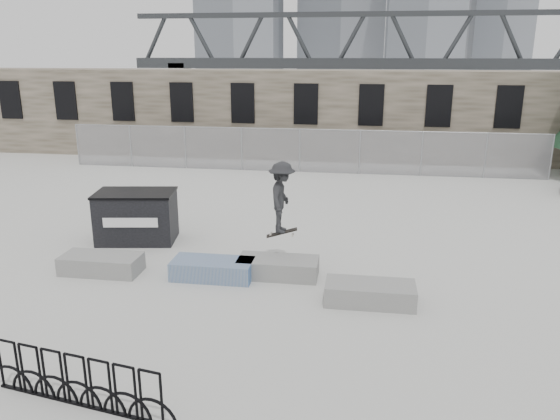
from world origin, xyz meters
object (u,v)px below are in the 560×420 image
Objects in this scene: planter_far_left at (101,263)px; planter_center_right at (278,267)px; skateboarder at (282,197)px; planter_offset at (370,292)px; dumpster at (136,216)px; bike_rack at (77,381)px; planter_center_left at (213,268)px.

planter_center_right is at bearing 5.73° from planter_far_left.
planter_offset is at bearing -125.77° from skateboarder.
skateboarder reaches higher than dumpster.
planter_offset is 6.40m from bike_rack.
dumpster is (-4.54, 2.01, 0.50)m from planter_center_right.
dumpster is at bearing 156.13° from planter_center_right.
dumpster is at bearing 91.38° from planter_far_left.
planter_center_right is at bearing 67.44° from bike_rack.
planter_center_right is 4.99m from dumpster.
planter_far_left is 1.00× the size of planter_offset.
bike_rack is at bearing -98.07° from planter_center_left.
planter_center_right is at bearing 177.39° from skateboarder.
dumpster reaches higher than planter_offset.
dumpster is 7.96m from bike_rack.
planter_offset is 0.81× the size of dumpster.
bike_rack reaches higher than planter_center_left.
planter_offset is at bearing 43.94° from bike_rack.
dumpster is (-2.95, 2.36, 0.50)m from planter_center_left.
dumpster reaches higher than bike_rack.
planter_center_left is 1.00× the size of planter_center_right.
planter_center_left is 0.81× the size of dumpster.
planter_center_left is 2.46m from skateboarder.
planter_center_left is 3.82m from dumpster.
planter_center_right is 1.02× the size of skateboarder.
planter_far_left is at bearing -174.27° from planter_center_right.
skateboarder is (2.36, 6.09, 1.49)m from bike_rack.
planter_center_right is 2.56m from planter_offset.
bike_rack is 1.81× the size of skateboarder.
planter_center_left is 0.56× the size of bike_rack.
planter_center_left is 1.02× the size of skateboarder.
planter_far_left is at bearing -178.05° from planter_center_left.
planter_center_left is 1.00× the size of planter_offset.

